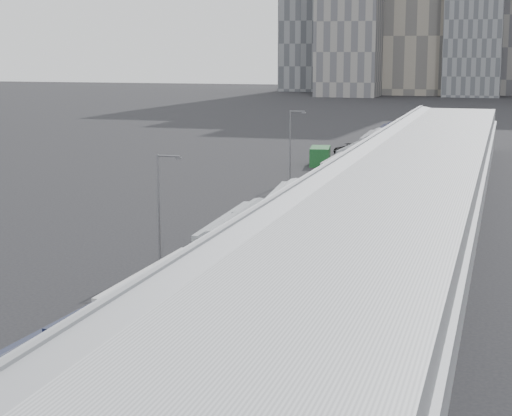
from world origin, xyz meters
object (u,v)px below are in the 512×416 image
at_px(suv, 348,149).
at_px(bus_6, 342,172).
at_px(bus_8, 374,147).
at_px(street_lamp_near, 161,200).
at_px(bus_3, 238,244).
at_px(bus_7, 357,161).
at_px(bus_9, 388,139).
at_px(bus_1, 54,385).
at_px(bus_4, 286,215).
at_px(shipping_container, 320,156).
at_px(bus_2, 161,301).
at_px(street_lamp_far, 292,141).
at_px(bus_5, 313,196).

bearing_deg(suv, bus_6, -58.28).
relative_size(bus_8, street_lamp_near, 1.67).
xyz_separation_m(bus_3, bus_7, (0.12, 52.85, -0.05)).
bearing_deg(street_lamp_near, bus_9, 85.62).
relative_size(bus_1, bus_4, 1.01).
height_order(bus_6, shipping_container, bus_6).
relative_size(bus_7, street_lamp_near, 1.62).
xyz_separation_m(bus_2, bus_4, (0.63, 27.30, 0.17)).
distance_m(bus_2, bus_8, 84.09).
distance_m(bus_1, street_lamp_far, 72.35).
bearing_deg(bus_7, bus_8, 93.30).
distance_m(street_lamp_near, shipping_container, 59.93).
height_order(bus_1, shipping_container, bus_1).
bearing_deg(bus_2, bus_4, 89.82).
distance_m(bus_5, shipping_container, 35.31).
distance_m(bus_8, shipping_container, 11.72).
bearing_deg(bus_4, street_lamp_near, -122.86).
distance_m(bus_6, bus_8, 27.41).
bearing_deg(suv, bus_8, -22.32).
bearing_deg(street_lamp_near, shipping_container, 90.35).
distance_m(bus_1, bus_6, 70.46).
bearing_deg(bus_7, bus_1, -86.82).
bearing_deg(bus_5, street_lamp_near, -102.81).
distance_m(bus_8, street_lamp_far, 26.99).
height_order(bus_6, bus_8, bus_8).
height_order(street_lamp_near, suv, street_lamp_near).
bearing_deg(bus_2, bus_3, 91.01).
bearing_deg(bus_6, shipping_container, 110.91).
distance_m(bus_7, bus_9, 28.76).
xyz_separation_m(bus_2, suv, (-4.85, 88.97, -0.71)).
distance_m(bus_1, bus_7, 81.70).
distance_m(street_lamp_near, street_lamp_far, 43.73).
xyz_separation_m(bus_3, bus_5, (0.33, 24.49, -0.24)).
relative_size(bus_2, street_lamp_near, 1.47).
bearing_deg(bus_4, street_lamp_far, 97.17).
bearing_deg(shipping_container, bus_2, -93.96).
distance_m(bus_4, bus_7, 40.61).
bearing_deg(bus_4, bus_7, 84.77).
bearing_deg(suv, bus_2, -64.06).
relative_size(bus_1, shipping_container, 2.41).
bearing_deg(bus_9, shipping_container, -108.54).
height_order(street_lamp_near, street_lamp_far, street_lamp_far).
bearing_deg(bus_9, bus_2, -92.21).
height_order(bus_5, street_lamp_far, street_lamp_far).
bearing_deg(bus_8, bus_6, -91.66).
bearing_deg(bus_4, bus_5, 85.32).
bearing_deg(bus_3, street_lamp_far, 96.45).
bearing_deg(bus_1, bus_9, 93.84).
bearing_deg(street_lamp_far, bus_3, -81.33).
distance_m(bus_1, shipping_container, 88.28).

